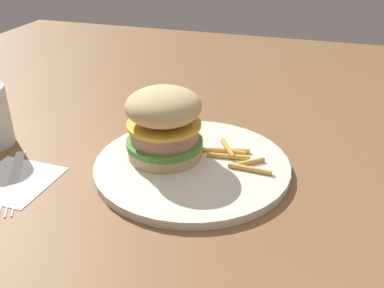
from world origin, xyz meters
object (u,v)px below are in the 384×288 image
at_px(fries_pile, 234,156).
at_px(napkin, 14,180).
at_px(plate, 192,166).
at_px(sandwich, 164,123).
at_px(fork, 13,180).

height_order(fries_pile, napkin, fries_pile).
distance_m(plate, sandwich, 0.07).
relative_size(fries_pile, fork, 0.75).
distance_m(plate, fork, 0.25).
xyz_separation_m(sandwich, napkin, (0.11, -0.19, -0.06)).
distance_m(fries_pile, napkin, 0.32).
relative_size(plate, fork, 1.81).
height_order(plate, fork, plate).
height_order(sandwich, fork, sandwich).
xyz_separation_m(fries_pile, fork, (0.14, -0.29, -0.01)).
bearing_deg(plate, fries_pile, 116.71).
bearing_deg(napkin, fork, 29.93).
height_order(sandwich, napkin, sandwich).
distance_m(fries_pile, fork, 0.32).
relative_size(fries_pile, napkin, 1.07).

